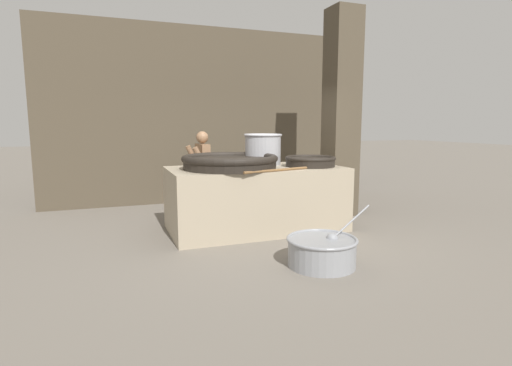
% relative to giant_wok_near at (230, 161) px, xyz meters
% --- Properties ---
extents(ground_plane, '(60.00, 60.00, 0.00)m').
position_rel_giant_wok_near_xyz_m(ground_plane, '(0.46, 0.05, -1.16)').
color(ground_plane, slate).
extents(back_wall, '(7.40, 0.24, 3.88)m').
position_rel_giant_wok_near_xyz_m(back_wall, '(0.46, 2.92, 0.77)').
color(back_wall, '#4C4233').
rests_on(back_wall, ground_plane).
extents(support_pillar, '(0.55, 0.55, 3.88)m').
position_rel_giant_wok_near_xyz_m(support_pillar, '(2.38, 0.56, 0.77)').
color(support_pillar, '#4C4233').
rests_on(support_pillar, ground_plane).
extents(hearth_platform, '(2.85, 1.44, 1.05)m').
position_rel_giant_wok_near_xyz_m(hearth_platform, '(0.46, 0.05, -0.64)').
color(hearth_platform, tan).
rests_on(hearth_platform, ground_plane).
extents(giant_wok_near, '(1.53, 1.53, 0.22)m').
position_rel_giant_wok_near_xyz_m(giant_wok_near, '(0.00, 0.00, 0.00)').
color(giant_wok_near, black).
rests_on(giant_wok_near, hearth_platform).
extents(giant_wok_far, '(0.85, 0.85, 0.17)m').
position_rel_giant_wok_near_xyz_m(giant_wok_far, '(1.37, -0.13, -0.02)').
color(giant_wok_far, black).
rests_on(giant_wok_far, hearth_platform).
extents(stock_pot, '(0.67, 0.67, 0.54)m').
position_rel_giant_wok_near_xyz_m(stock_pot, '(0.73, 0.43, 0.16)').
color(stock_pot, '#9E9EA3').
rests_on(stock_pot, hearth_platform).
extents(stirring_paddle, '(1.39, 0.43, 0.04)m').
position_rel_giant_wok_near_xyz_m(stirring_paddle, '(0.72, -0.55, -0.10)').
color(stirring_paddle, brown).
rests_on(stirring_paddle, hearth_platform).
extents(cook, '(0.39, 0.60, 1.62)m').
position_rel_giant_wok_near_xyz_m(cook, '(-0.17, 1.23, -0.29)').
color(cook, '#8C6647').
rests_on(cook, ground_plane).
extents(prep_bowl_vegetables, '(1.15, 0.88, 0.72)m').
position_rel_giant_wok_near_xyz_m(prep_bowl_vegetables, '(0.62, -1.89, -0.96)').
color(prep_bowl_vegetables, gray).
rests_on(prep_bowl_vegetables, ground_plane).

